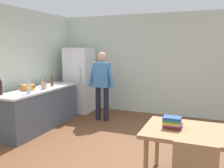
# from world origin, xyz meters

# --- Properties ---
(ground_plane) EXTENTS (14.00, 14.00, 0.00)m
(ground_plane) POSITION_xyz_m (0.00, 0.00, 0.00)
(ground_plane) COLOR brown
(wall_back) EXTENTS (6.40, 0.12, 2.70)m
(wall_back) POSITION_xyz_m (0.00, 3.00, 1.35)
(wall_back) COLOR silver
(wall_back) RESTS_ON ground_plane
(kitchen_counter) EXTENTS (0.64, 2.20, 0.90)m
(kitchen_counter) POSITION_xyz_m (-2.00, 0.80, 0.45)
(kitchen_counter) COLOR #4C5666
(kitchen_counter) RESTS_ON ground_plane
(refrigerator) EXTENTS (0.70, 0.67, 1.80)m
(refrigerator) POSITION_xyz_m (-1.90, 2.40, 0.90)
(refrigerator) COLOR white
(refrigerator) RESTS_ON ground_plane
(person) EXTENTS (0.70, 0.22, 1.70)m
(person) POSITION_xyz_m (-0.95, 1.85, 0.98)
(person) COLOR #1E1E2D
(person) RESTS_ON ground_plane
(dining_table) EXTENTS (1.40, 0.90, 0.75)m
(dining_table) POSITION_xyz_m (1.40, -0.30, 0.67)
(dining_table) COLOR #9E754C
(dining_table) RESTS_ON ground_plane
(cooking_pot) EXTENTS (0.40, 0.28, 0.12)m
(cooking_pot) POSITION_xyz_m (-2.12, 0.57, 0.96)
(cooking_pot) COLOR orange
(cooking_pot) RESTS_ON kitchen_counter
(utensil_jar) EXTENTS (0.11, 0.11, 0.32)m
(utensil_jar) POSITION_xyz_m (-1.88, 0.81, 0.98)
(utensil_jar) COLOR tan
(utensil_jar) RESTS_ON kitchen_counter
(bottle_wine_dark) EXTENTS (0.08, 0.08, 0.34)m
(bottle_wine_dark) POSITION_xyz_m (-2.24, -0.05, 1.05)
(bottle_wine_dark) COLOR black
(bottle_wine_dark) RESTS_ON kitchen_counter
(bottle_water_clear) EXTENTS (0.07, 0.07, 0.30)m
(bottle_water_clear) POSITION_xyz_m (-1.79, 0.23, 1.03)
(bottle_water_clear) COLOR silver
(bottle_water_clear) RESTS_ON kitchen_counter
(bottle_beer_brown) EXTENTS (0.06, 0.06, 0.26)m
(bottle_beer_brown) POSITION_xyz_m (-1.96, 1.20, 1.01)
(bottle_beer_brown) COLOR #5B3314
(bottle_beer_brown) RESTS_ON kitchen_counter
(bottle_vinegar_tall) EXTENTS (0.06, 0.06, 0.32)m
(bottle_vinegar_tall) POSITION_xyz_m (-2.12, 1.06, 1.04)
(bottle_vinegar_tall) COLOR gray
(bottle_vinegar_tall) RESTS_ON kitchen_counter
(book_stack) EXTENTS (0.25, 0.23, 0.15)m
(book_stack) POSITION_xyz_m (1.06, -0.31, 0.83)
(book_stack) COLOR #B22D28
(book_stack) RESTS_ON dining_table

